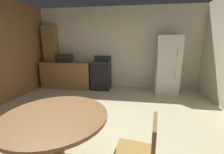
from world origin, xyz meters
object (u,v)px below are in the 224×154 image
(microwave, at_px, (65,58))
(dining_table, at_px, (56,127))
(refrigerator, at_px, (167,65))
(chair_east, at_px, (141,152))
(oven_range, at_px, (101,75))

(microwave, distance_m, dining_table, 3.72)
(refrigerator, bearing_deg, chair_east, -104.52)
(microwave, bearing_deg, oven_range, 0.16)
(chair_east, bearing_deg, microwave, -46.48)
(oven_range, distance_m, chair_east, 3.73)
(oven_range, height_order, microwave, microwave)
(microwave, relative_size, chair_east, 0.51)
(dining_table, height_order, chair_east, chair_east)
(oven_range, xyz_separation_m, dining_table, (0.22, -3.39, 0.14))
(oven_range, relative_size, microwave, 2.50)
(oven_range, bearing_deg, chair_east, -71.33)
(microwave, height_order, dining_table, microwave)
(refrigerator, xyz_separation_m, chair_east, (-0.90, -3.48, -0.38))
(chair_east, bearing_deg, refrigerator, -95.83)
(refrigerator, bearing_deg, oven_range, 178.53)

